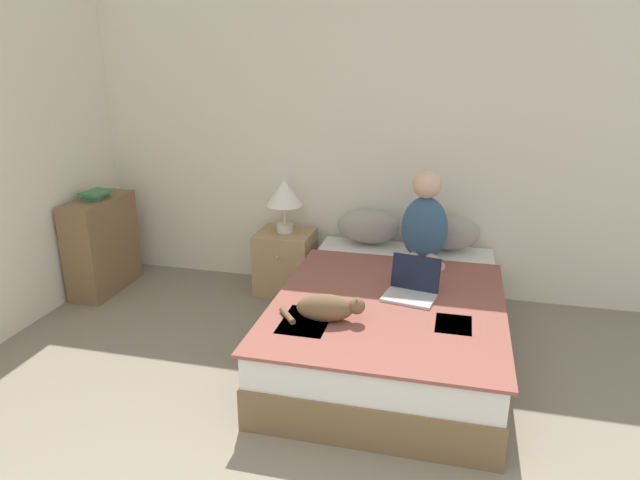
% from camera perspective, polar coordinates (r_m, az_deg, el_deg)
% --- Properties ---
extents(wall_back, '(6.18, 0.05, 2.55)m').
position_cam_1_polar(wall_back, '(4.73, 7.72, 9.63)').
color(wall_back, silver).
rests_on(wall_back, ground_plane).
extents(bed, '(1.45, 2.12, 0.48)m').
position_cam_1_polar(bed, '(3.95, 7.09, -8.15)').
color(bed, brown).
rests_on(bed, ground_plane).
extents(pillow_near, '(0.52, 0.26, 0.29)m').
position_cam_1_polar(pillow_near, '(4.69, 4.83, 1.40)').
color(pillow_near, gray).
rests_on(pillow_near, bed).
extents(pillow_far, '(0.52, 0.26, 0.29)m').
position_cam_1_polar(pillow_far, '(4.64, 12.57, 0.81)').
color(pillow_far, gray).
rests_on(pillow_far, bed).
extents(person_sitting, '(0.36, 0.35, 0.69)m').
position_cam_1_polar(person_sitting, '(4.33, 10.44, 1.90)').
color(person_sitting, '#33567A').
rests_on(person_sitting, bed).
extents(cat_tabby, '(0.53, 0.22, 0.17)m').
position_cam_1_polar(cat_tabby, '(3.38, 0.76, -6.78)').
color(cat_tabby, brown).
rests_on(cat_tabby, bed).
extents(laptop_open, '(0.37, 0.34, 0.24)m').
position_cam_1_polar(laptop_open, '(3.75, 9.13, -4.83)').
color(laptop_open, '#B7B7BC').
rests_on(laptop_open, bed).
extents(nightstand, '(0.46, 0.44, 0.53)m').
position_cam_1_polar(nightstand, '(4.90, -3.49, -2.18)').
color(nightstand, tan).
rests_on(nightstand, ground_plane).
extents(table_lamp, '(0.31, 0.31, 0.45)m').
position_cam_1_polar(table_lamp, '(4.73, -3.61, 4.54)').
color(table_lamp, beige).
rests_on(table_lamp, nightstand).
extents(bookshelf, '(0.29, 0.70, 0.81)m').
position_cam_1_polar(bookshelf, '(5.22, -20.95, -0.43)').
color(bookshelf, brown).
rests_on(bookshelf, ground_plane).
extents(book_stack_top, '(0.20, 0.25, 0.07)m').
position_cam_1_polar(book_stack_top, '(5.10, -21.51, 4.27)').
color(book_stack_top, '#3D7A51').
rests_on(book_stack_top, bookshelf).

